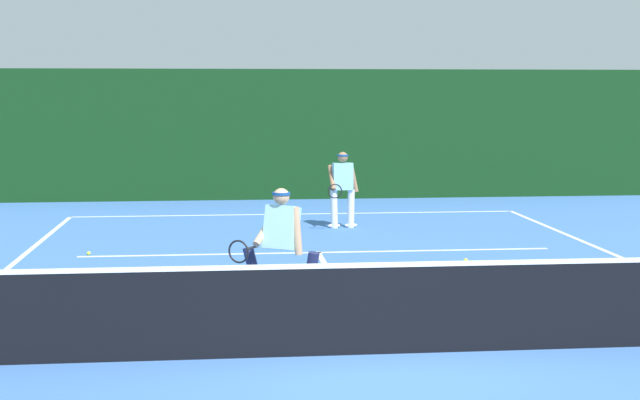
% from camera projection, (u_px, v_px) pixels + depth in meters
% --- Properties ---
extents(ground_plane, '(80.00, 80.00, 0.00)m').
position_uv_depth(ground_plane, '(377.00, 354.00, 9.91)').
color(ground_plane, '#3F6EB9').
extents(court_line_baseline_far, '(10.10, 0.10, 0.01)m').
position_uv_depth(court_line_baseline_far, '(296.00, 214.00, 21.18)').
color(court_line_baseline_far, white).
rests_on(court_line_baseline_far, ground_plane).
extents(court_line_service, '(8.23, 0.10, 0.01)m').
position_uv_depth(court_line_service, '(318.00, 252.00, 16.14)').
color(court_line_service, white).
rests_on(court_line_service, ground_plane).
extents(court_line_centre, '(0.10, 6.40, 0.01)m').
position_uv_depth(court_line_centre, '(340.00, 290.00, 13.07)').
color(court_line_centre, white).
rests_on(court_line_centre, ground_plane).
extents(tennis_net, '(11.07, 0.09, 1.05)m').
position_uv_depth(tennis_net, '(377.00, 307.00, 9.85)').
color(tennis_net, '#1E4723').
rests_on(tennis_net, ground_plane).
extents(player_near, '(1.17, 0.82, 1.58)m').
position_uv_depth(player_near, '(281.00, 244.00, 11.79)').
color(player_near, '#1E234C').
rests_on(player_near, ground_plane).
extents(player_far, '(0.72, 0.86, 1.56)m').
position_uv_depth(player_far, '(342.00, 186.00, 18.96)').
color(player_far, silver).
rests_on(player_far, ground_plane).
extents(tennis_ball, '(0.07, 0.07, 0.07)m').
position_uv_depth(tennis_ball, '(466.00, 260.00, 15.22)').
color(tennis_ball, '#D1E033').
rests_on(tennis_ball, ground_plane).
extents(tennis_ball_extra, '(0.07, 0.07, 0.07)m').
position_uv_depth(tennis_ball_extra, '(89.00, 253.00, 15.88)').
color(tennis_ball_extra, '#D1E033').
rests_on(tennis_ball_extra, ground_plane).
extents(back_fence_windscreen, '(20.19, 0.12, 3.36)m').
position_uv_depth(back_fence_windscreen, '(287.00, 135.00, 23.89)').
color(back_fence_windscreen, '#103514').
rests_on(back_fence_windscreen, ground_plane).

